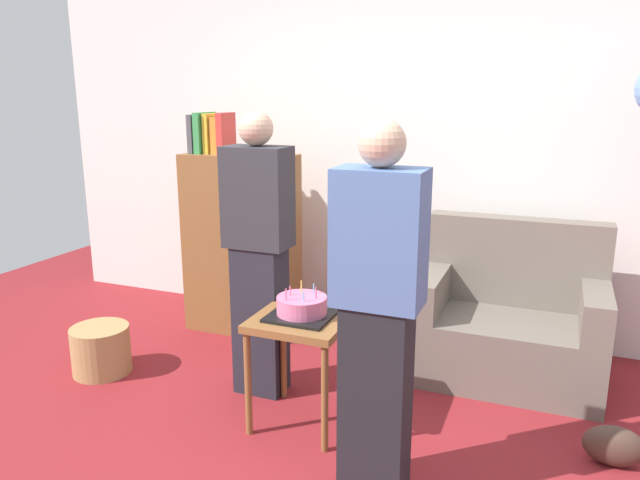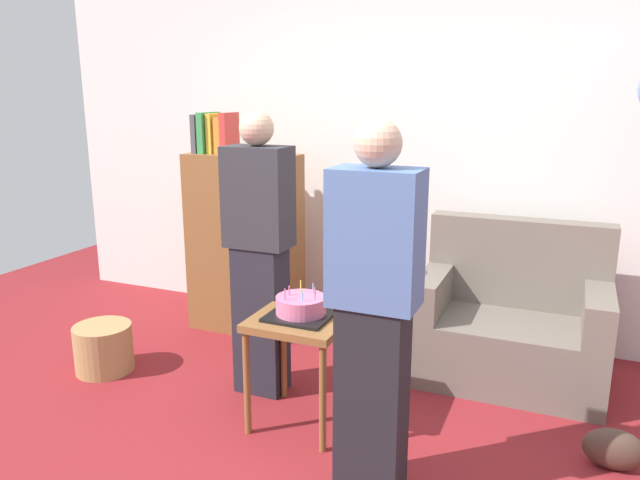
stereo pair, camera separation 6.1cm
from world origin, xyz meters
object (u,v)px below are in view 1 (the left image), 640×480
at_px(side_table, 302,333).
at_px(person_blowing_candles, 259,255).
at_px(wicker_basket, 101,350).
at_px(handbag, 614,446).
at_px(birthday_cake, 302,307).
at_px(couch, 509,323).
at_px(bookshelf, 241,240).
at_px(person_holding_cake, 378,315).

xyz_separation_m(side_table, person_blowing_candles, (-0.37, 0.24, 0.32)).
distance_m(wicker_basket, handbag, 2.94).
relative_size(birthday_cake, handbag, 1.14).
height_order(couch, side_table, couch).
relative_size(birthday_cake, person_blowing_candles, 0.20).
height_order(bookshelf, person_holding_cake, person_holding_cake).
bearing_deg(bookshelf, person_blowing_candles, -54.52).
height_order(couch, birthday_cake, couch).
relative_size(bookshelf, person_blowing_candles, 0.97).
distance_m(couch, birthday_cake, 1.41).
height_order(birthday_cake, person_blowing_candles, person_blowing_candles).
bearing_deg(person_holding_cake, person_blowing_candles, -38.68).
height_order(side_table, person_holding_cake, person_holding_cake).
xyz_separation_m(side_table, person_holding_cake, (0.52, -0.42, 0.32)).
distance_m(person_holding_cake, wicker_basket, 2.11).
distance_m(bookshelf, handbag, 2.67).
height_order(couch, bookshelf, bookshelf).
xyz_separation_m(bookshelf, handbag, (2.46, -0.85, -0.58)).
relative_size(side_table, handbag, 2.15).
distance_m(person_blowing_candles, handbag, 2.03).
relative_size(couch, person_blowing_candles, 0.67).
relative_size(couch, handbag, 3.93).
relative_size(person_blowing_candles, wicker_basket, 4.53).
bearing_deg(birthday_cake, side_table, -136.93).
height_order(couch, person_holding_cake, person_holding_cake).
height_order(bookshelf, side_table, bookshelf).
distance_m(bookshelf, person_blowing_candles, 1.00).
bearing_deg(bookshelf, birthday_cake, -48.04).
height_order(birthday_cake, person_holding_cake, person_holding_cake).
relative_size(person_blowing_candles, person_holding_cake, 1.00).
bearing_deg(wicker_basket, bookshelf, 64.28).
bearing_deg(wicker_basket, handbag, 2.44).
xyz_separation_m(couch, person_blowing_candles, (-1.33, -0.75, 0.49)).
bearing_deg(couch, handbag, -54.73).
bearing_deg(person_blowing_candles, couch, 12.22).
relative_size(side_table, person_blowing_candles, 0.37).
bearing_deg(person_holding_cake, birthday_cake, -40.69).
distance_m(couch, handbag, 1.01).
xyz_separation_m(person_holding_cake, wicker_basket, (-1.94, 0.49, -0.68)).
relative_size(bookshelf, wicker_basket, 4.40).
bearing_deg(person_blowing_candles, person_holding_cake, -53.75).
bearing_deg(handbag, side_table, -172.72).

